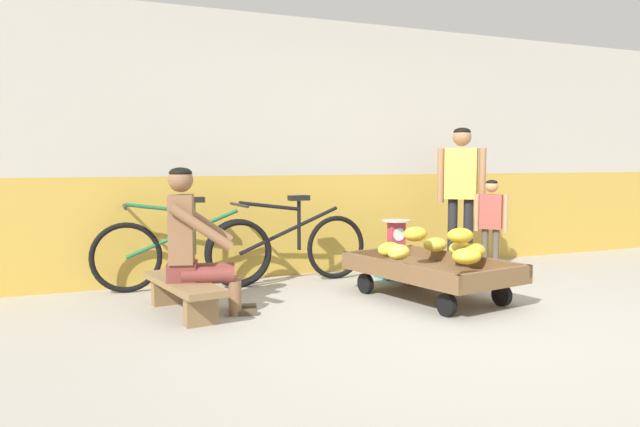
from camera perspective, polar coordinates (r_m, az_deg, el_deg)
name	(u,v)px	position (r m, az deg, el deg)	size (l,w,h in m)	color
ground_plane	(478,330)	(4.58, 14.28, -10.34)	(80.00, 80.00, 0.00)	#A39E93
back_wall	(323,148)	(6.74, 0.26, 6.01)	(16.00, 0.30, 2.65)	gold
banana_cart	(431,272)	(5.44, 10.12, -5.28)	(1.08, 1.56, 0.36)	brown
banana_pile	(437,246)	(5.43, 10.70, -2.98)	(0.92, 0.91, 0.27)	yellow
low_bench	(183,289)	(4.95, -12.48, -6.79)	(0.45, 1.13, 0.27)	olive
vendor_seated	(193,242)	(4.89, -11.53, -2.55)	(0.73, 0.58, 1.14)	brown
plastic_crate	(396,263)	(6.40, 6.99, -4.54)	(0.36, 0.28, 0.30)	#19847F
weighing_scale	(396,234)	(6.36, 7.02, -1.85)	(0.30, 0.30, 0.29)	#28282D
bicycle_near_left	(183,251)	(5.91, -12.45, -3.41)	(1.66, 0.48, 0.86)	black
bicycle_far_left	(289,247)	(6.06, -2.84, -3.10)	(1.66, 0.48, 0.86)	black
customer_adult	(461,184)	(6.57, 12.82, 2.65)	(0.38, 0.36, 1.53)	#232328
customer_child	(491,219)	(6.35, 15.40, -0.46)	(0.24, 0.25, 1.01)	brown
shopping_bag	(414,271)	(6.12, 8.59, -5.27)	(0.18, 0.12, 0.24)	#D13D4C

